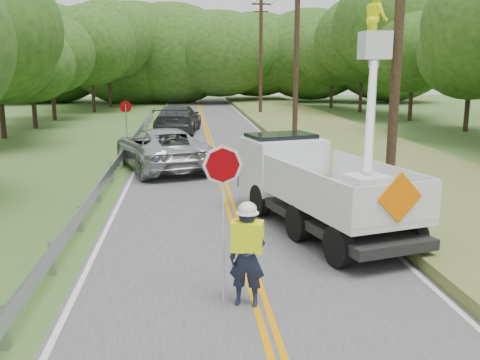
{
  "coord_description": "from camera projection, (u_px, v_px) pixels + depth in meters",
  "views": [
    {
      "loc": [
        -1.26,
        -6.79,
        4.27
      ],
      "look_at": [
        0.0,
        6.0,
        1.5
      ],
      "focal_mm": 40.0,
      "sensor_mm": 36.0,
      "label": 1
    }
  ],
  "objects": [
    {
      "name": "road",
      "position": [
        220.0,
        174.0,
        21.25
      ],
      "size": [
        7.2,
        96.0,
        0.03
      ],
      "color": "#464649",
      "rests_on": "ground"
    },
    {
      "name": "guardrail",
      "position": [
        120.0,
        159.0,
        21.63
      ],
      "size": [
        0.18,
        48.0,
        0.77
      ],
      "color": "#94959C",
      "rests_on": "ground"
    },
    {
      "name": "utility_poles",
      "position": [
        328.0,
        42.0,
        23.55
      ],
      "size": [
        1.6,
        43.3,
        10.0
      ],
      "color": "black",
      "rests_on": "ground"
    },
    {
      "name": "tall_grass_verge",
      "position": [
        393.0,
        168.0,
        21.9
      ],
      "size": [
        7.0,
        96.0,
        0.3
      ],
      "primitive_type": "cube",
      "color": "#5D6531",
      "rests_on": "ground"
    },
    {
      "name": "treeline_left",
      "position": [
        45.0,
        44.0,
        35.03
      ],
      "size": [
        10.96,
        56.06,
        10.73
      ],
      "color": "#332319",
      "rests_on": "ground"
    },
    {
      "name": "treeline_right",
      "position": [
        464.0,
        31.0,
        33.01
      ],
      "size": [
        12.77,
        53.26,
        11.97
      ],
      "color": "#332319",
      "rests_on": "ground"
    },
    {
      "name": "treeline_horizon",
      "position": [
        195.0,
        54.0,
        61.19
      ],
      "size": [
        56.54,
        15.0,
        11.64
      ],
      "color": "#224212",
      "rests_on": "ground"
    },
    {
      "name": "flagger",
      "position": [
        247.0,
        250.0,
        9.48
      ],
      "size": [
        1.14,
        0.59,
        2.91
      ],
      "color": "#191E33",
      "rests_on": "road"
    },
    {
      "name": "bucket_truck",
      "position": [
        312.0,
        168.0,
        14.73
      ],
      "size": [
        4.42,
        6.81,
        6.42
      ],
      "color": "black",
      "rests_on": "road"
    },
    {
      "name": "suv_silver",
      "position": [
        161.0,
        148.0,
        22.21
      ],
      "size": [
        4.6,
        6.77,
        1.72
      ],
      "primitive_type": "imported",
      "rotation": [
        0.0,
        0.0,
        3.45
      ],
      "color": "#ADAEB5",
      "rests_on": "road"
    },
    {
      "name": "suv_darkgrey",
      "position": [
        178.0,
        119.0,
        34.03
      ],
      "size": [
        3.23,
        6.4,
        1.78
      ],
      "primitive_type": "imported",
      "rotation": [
        0.0,
        0.0,
        3.02
      ],
      "color": "#34373B",
      "rests_on": "road"
    },
    {
      "name": "stop_sign_permanent",
      "position": [
        126.0,
        120.0,
        25.02
      ],
      "size": [
        0.56,
        0.06,
        2.65
      ],
      "color": "#94959C",
      "rests_on": "ground"
    }
  ]
}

